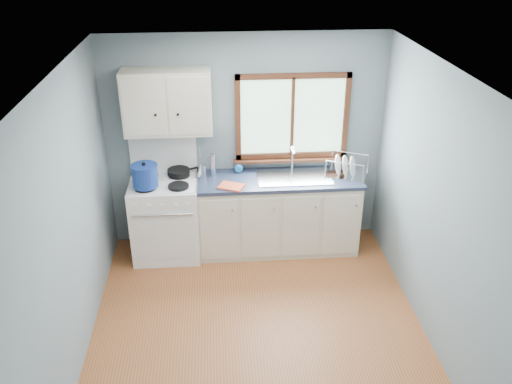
{
  "coord_description": "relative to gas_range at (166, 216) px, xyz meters",
  "views": [
    {
      "loc": [
        -0.34,
        -4.05,
        3.56
      ],
      "look_at": [
        0.05,
        0.9,
        1.05
      ],
      "focal_mm": 38.0,
      "sensor_mm": 36.0,
      "label": 1
    }
  ],
  "objects": [
    {
      "name": "dish_towel",
      "position": [
        0.76,
        -0.18,
        0.44
      ],
      "size": [
        0.32,
        0.28,
        0.02
      ],
      "primitive_type": "cube",
      "rotation": [
        0.0,
        0.0,
        -0.42
      ],
      "color": "#D0532E",
      "rests_on": "countertop"
    },
    {
      "name": "thermos",
      "position": [
        0.56,
        0.15,
        0.56
      ],
      "size": [
        0.08,
        0.08,
        0.27
      ],
      "primitive_type": "cylinder",
      "rotation": [
        0.0,
        0.0,
        0.36
      ],
      "color": "silver",
      "rests_on": "countertop"
    },
    {
      "name": "wall_left",
      "position": [
        -0.66,
        -1.47,
        0.76
      ],
      "size": [
        0.02,
        3.6,
        2.5
      ],
      "primitive_type": "cube",
      "color": "slate",
      "rests_on": "ground"
    },
    {
      "name": "wall_back",
      "position": [
        0.95,
        0.34,
        0.76
      ],
      "size": [
        3.2,
        0.02,
        2.5
      ],
      "primitive_type": "cube",
      "color": "slate",
      "rests_on": "ground"
    },
    {
      "name": "base_cabinets",
      "position": [
        1.31,
        0.02,
        -0.08
      ],
      "size": [
        1.85,
        0.6,
        0.88
      ],
      "color": "beige",
      "rests_on": "floor"
    },
    {
      "name": "gas_range",
      "position": [
        0.0,
        0.0,
        0.0
      ],
      "size": [
        0.76,
        0.69,
        1.36
      ],
      "color": "white",
      "rests_on": "floor"
    },
    {
      "name": "countertop",
      "position": [
        1.31,
        0.02,
        0.41
      ],
      "size": [
        1.89,
        0.64,
        0.04
      ],
      "primitive_type": "cube",
      "color": "#1D263A",
      "rests_on": "base_cabinets"
    },
    {
      "name": "skillet",
      "position": [
        0.17,
        0.15,
        0.49
      ],
      "size": [
        0.4,
        0.33,
        0.05
      ],
      "rotation": [
        0.0,
        0.0,
        0.42
      ],
      "color": "black",
      "rests_on": "gas_range"
    },
    {
      "name": "upper_cabinets",
      "position": [
        0.1,
        0.15,
        1.31
      ],
      "size": [
        0.95,
        0.35,
        0.7
      ],
      "color": "beige",
      "rests_on": "wall_back"
    },
    {
      "name": "dish_rack",
      "position": [
        2.09,
        0.04,
        0.49
      ],
      "size": [
        0.55,
        0.49,
        0.23
      ],
      "rotation": [
        0.0,
        0.0,
        -0.43
      ],
      "color": "silver",
      "rests_on": "countertop"
    },
    {
      "name": "wall_front",
      "position": [
        0.95,
        -3.28,
        0.76
      ],
      "size": [
        3.2,
        0.02,
        2.5
      ],
      "primitive_type": "cube",
      "color": "slate",
      "rests_on": "ground"
    },
    {
      "name": "soap_bottle",
      "position": [
        0.86,
        0.18,
        0.56
      ],
      "size": [
        0.1,
        0.1,
        0.26
      ],
      "primitive_type": "imported",
      "rotation": [
        0.0,
        0.0,
        0.03
      ],
      "color": "blue",
      "rests_on": "countertop"
    },
    {
      "name": "window",
      "position": [
        1.48,
        0.3,
        0.98
      ],
      "size": [
        1.36,
        0.1,
        1.03
      ],
      "color": "#9EC6A8",
      "rests_on": "wall_back"
    },
    {
      "name": "wall_right",
      "position": [
        2.56,
        -1.47,
        0.76
      ],
      "size": [
        0.02,
        3.6,
        2.5
      ],
      "primitive_type": "cube",
      "color": "slate",
      "rests_on": "ground"
    },
    {
      "name": "stockpot",
      "position": [
        -0.17,
        -0.15,
        0.59
      ],
      "size": [
        0.36,
        0.36,
        0.28
      ],
      "rotation": [
        0.0,
        0.0,
        0.29
      ],
      "color": "navy",
      "rests_on": "gas_range"
    },
    {
      "name": "sink",
      "position": [
        1.49,
        0.02,
        0.37
      ],
      "size": [
        0.84,
        0.46,
        0.44
      ],
      "color": "silver",
      "rests_on": "countertop"
    },
    {
      "name": "floor",
      "position": [
        0.95,
        -1.47,
        -0.5
      ],
      "size": [
        3.2,
        3.6,
        0.02
      ],
      "primitive_type": "cube",
      "color": "#9C572D",
      "rests_on": "ground"
    },
    {
      "name": "ceiling",
      "position": [
        0.95,
        -1.47,
        2.02
      ],
      "size": [
        3.2,
        3.6,
        0.02
      ],
      "primitive_type": "cube",
      "color": "white",
      "rests_on": "wall_back"
    },
    {
      "name": "utensil_crock",
      "position": [
        0.43,
        0.13,
        0.5
      ],
      "size": [
        0.14,
        0.14,
        0.36
      ],
      "rotation": [
        0.0,
        0.0,
        -0.33
      ],
      "color": "silver",
      "rests_on": "countertop"
    }
  ]
}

